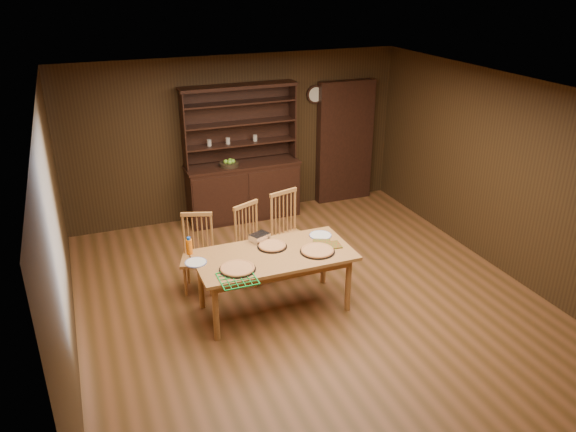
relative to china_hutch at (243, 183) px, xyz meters
name	(u,v)px	position (x,y,z in m)	size (l,w,h in m)	color
floor	(310,300)	(0.00, -2.75, -0.60)	(6.00, 6.00, 0.00)	brown
room_shell	(312,182)	(0.00, -2.75, 0.98)	(6.00, 6.00, 6.00)	white
china_hutch	(243,183)	(0.00, 0.00, 0.00)	(1.84, 0.52, 2.17)	black
doorway	(345,142)	(1.90, 0.15, 0.45)	(1.00, 0.18, 2.10)	black
wall_clock	(315,94)	(1.35, 0.20, 1.30)	(0.30, 0.05, 0.30)	black
dining_table	(274,260)	(-0.48, -2.77, 0.07)	(1.84, 0.92, 0.75)	#AB743B
chair_left	(198,250)	(-1.19, -1.92, -0.06)	(0.52, 0.51, 1.01)	#B8743F
chair_center	(252,240)	(-0.48, -1.93, -0.05)	(0.55, 0.54, 1.04)	#B8743F
chair_right	(288,229)	(0.06, -1.86, -0.01)	(0.55, 0.54, 1.10)	#B8743F
pizza_left	(237,268)	(-0.98, -2.98, 0.17)	(0.41, 0.41, 0.04)	black
pizza_right	(317,251)	(0.02, -2.91, 0.17)	(0.41, 0.41, 0.04)	black
pizza_center	(272,246)	(-0.43, -2.60, 0.17)	(0.36, 0.36, 0.04)	black
cooling_rack	(237,278)	(-1.04, -3.17, 0.16)	(0.38, 0.38, 0.02)	#0C9D31
plate_left	(196,262)	(-1.37, -2.66, 0.16)	(0.25, 0.25, 0.02)	silver
plate_right	(320,235)	(0.23, -2.53, 0.16)	(0.28, 0.28, 0.02)	silver
foil_dish	(260,237)	(-0.52, -2.38, 0.20)	(0.22, 0.16, 0.09)	silver
juice_bottle	(189,246)	(-1.39, -2.40, 0.25)	(0.07, 0.07, 0.21)	orange
pot_holder_a	(332,245)	(0.25, -2.83, 0.16)	(0.20, 0.20, 0.01)	#9E1A12
pot_holder_b	(322,243)	(0.15, -2.73, 0.16)	(0.21, 0.21, 0.02)	#9E1A12
fruit_bowl	(229,164)	(-0.23, -0.07, 0.39)	(0.30, 0.30, 0.12)	black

